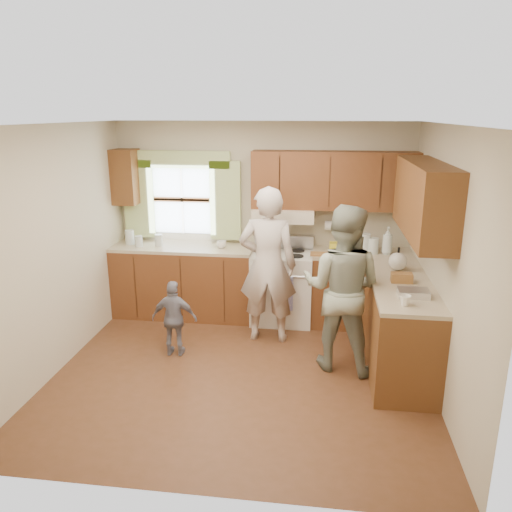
# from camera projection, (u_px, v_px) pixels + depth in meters

# --- Properties ---
(room) EXTENTS (3.80, 3.80, 3.80)m
(room) POSITION_uv_depth(u_px,v_px,m) (240.00, 257.00, 4.83)
(room) COLOR #4D2D18
(room) RESTS_ON ground
(kitchen_fixtures) EXTENTS (3.80, 2.25, 2.15)m
(kitchen_fixtures) POSITION_uv_depth(u_px,v_px,m) (307.00, 267.00, 5.90)
(kitchen_fixtures) COLOR #4A2510
(kitchen_fixtures) RESTS_ON ground
(stove) EXTENTS (0.76, 0.67, 1.07)m
(stove) POSITION_uv_depth(u_px,v_px,m) (282.00, 286.00, 6.38)
(stove) COLOR silver
(stove) RESTS_ON ground
(woman_left) EXTENTS (0.67, 0.45, 1.82)m
(woman_left) POSITION_uv_depth(u_px,v_px,m) (268.00, 265.00, 5.71)
(woman_left) COLOR beige
(woman_left) RESTS_ON ground
(woman_right) EXTENTS (0.99, 0.86, 1.74)m
(woman_right) POSITION_uv_depth(u_px,v_px,m) (342.00, 288.00, 5.09)
(woman_right) COLOR #2B422E
(woman_right) RESTS_ON ground
(child) EXTENTS (0.51, 0.22, 0.86)m
(child) POSITION_uv_depth(u_px,v_px,m) (174.00, 319.00, 5.46)
(child) COLOR gray
(child) RESTS_ON ground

